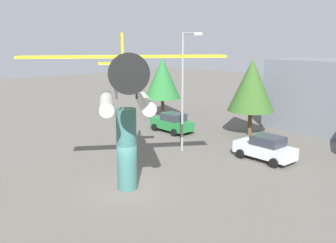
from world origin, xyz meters
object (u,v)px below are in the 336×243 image
(streetlight_primary, at_px, (184,85))
(tree_east, at_px, (252,85))
(tree_west, at_px, (163,78))
(display_pedestal, at_px, (127,149))
(car_near_green, at_px, (172,122))
(car_mid_silver, at_px, (265,148))
(floatplane_monument, at_px, (125,78))

(streetlight_primary, height_order, tree_east, streetlight_primary)
(tree_west, bearing_deg, display_pedestal, -45.77)
(display_pedestal, distance_m, car_near_green, 13.48)
(car_mid_silver, distance_m, tree_west, 17.64)
(streetlight_primary, bearing_deg, car_near_green, 146.58)
(streetlight_primary, bearing_deg, floatplane_monument, -66.28)
(display_pedestal, distance_m, tree_east, 15.47)
(floatplane_monument, xyz_separation_m, tree_west, (-14.58, 14.93, -2.02))
(display_pedestal, relative_size, car_mid_silver, 1.07)
(car_mid_silver, bearing_deg, display_pedestal, 77.76)
(car_near_green, distance_m, car_mid_silver, 10.37)
(floatplane_monument, bearing_deg, display_pedestal, -180.00)
(display_pedestal, relative_size, floatplane_monument, 0.48)
(display_pedestal, height_order, tree_west, tree_west)
(display_pedestal, xyz_separation_m, car_near_green, (-8.18, 10.63, -1.38))
(car_mid_silver, height_order, tree_east, tree_east)
(car_near_green, relative_size, streetlight_primary, 0.48)
(car_near_green, distance_m, tree_west, 8.26)
(car_near_green, height_order, streetlight_primary, streetlight_primary)
(display_pedestal, xyz_separation_m, streetlight_primary, (-3.12, 7.29, 2.74))
(car_near_green, bearing_deg, car_mid_silver, 176.44)
(display_pedestal, distance_m, streetlight_primary, 8.39)
(tree_east, bearing_deg, floatplane_monument, -78.75)
(display_pedestal, xyz_separation_m, floatplane_monument, (0.11, -0.07, 3.93))
(car_near_green, bearing_deg, display_pedestal, 127.58)
(car_mid_silver, xyz_separation_m, tree_west, (-16.63, 4.88, 3.28))
(floatplane_monument, bearing_deg, tree_west, 166.04)
(car_mid_silver, height_order, tree_west, tree_west)
(tree_east, bearing_deg, car_near_green, -140.05)
(car_mid_silver, bearing_deg, tree_east, -45.03)
(display_pedestal, distance_m, tree_west, 20.83)
(tree_west, xyz_separation_m, tree_east, (11.57, 0.19, 0.21))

